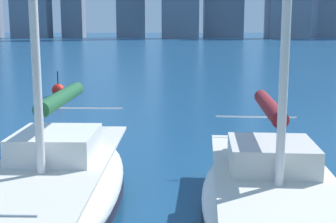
# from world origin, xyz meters

# --- Properties ---
(sailboat_maroon) EXTENTS (3.57, 7.85, 10.40)m
(sailboat_maroon) POSITION_xyz_m (-2.39, -6.42, 0.59)
(sailboat_maroon) COLOR white
(sailboat_maroon) RESTS_ON ground
(sailboat_forest) EXTENTS (3.15, 8.30, 11.68)m
(sailboat_forest) POSITION_xyz_m (1.99, -6.87, 0.66)
(sailboat_forest) COLOR white
(sailboat_forest) RESTS_ON ground
(channel_buoy) EXTENTS (0.70, 0.70, 1.40)m
(channel_buoy) POSITION_xyz_m (5.29, -23.64, 0.36)
(channel_buoy) COLOR red
(channel_buoy) RESTS_ON ground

